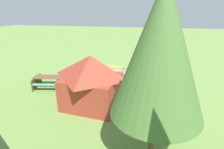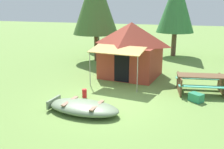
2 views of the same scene
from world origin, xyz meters
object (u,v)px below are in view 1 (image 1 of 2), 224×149
Objects in this scene: canvas_cabin_tent at (92,80)px; pine_tree_back_right at (160,51)px; cooler_box at (60,79)px; beached_rowboat at (117,72)px; picnic_table at (49,81)px; fuel_can at (121,79)px.

pine_tree_back_right is (-3.15, 3.07, 2.40)m from canvas_cabin_tent.
canvas_cabin_tent reaches higher than cooler_box.
beached_rowboat is 9.36m from pine_tree_back_right.
cooler_box is (3.32, -2.78, -1.29)m from canvas_cabin_tent.
picnic_table is at bearing -35.42° from pine_tree_back_right.
canvas_cabin_tent is 3.98m from picnic_table.
picnic_table is 4.31× the size of cooler_box.
beached_rowboat is at bearing -68.21° from fuel_can.
canvas_cabin_tent is 5.01m from pine_tree_back_right.
cooler_box is at bearing 31.67° from beached_rowboat.
beached_rowboat is 0.68× the size of canvas_cabin_tent.
pine_tree_back_right is at bearing 137.83° from cooler_box.
fuel_can is (-4.50, -2.07, -0.32)m from picnic_table.
pine_tree_back_right is at bearing 135.67° from canvas_cabin_tent.
picnic_table reaches higher than beached_rowboat.
fuel_can is at bearing -167.87° from cooler_box.
pine_tree_back_right is (-2.13, 6.79, 3.69)m from fuel_can.
picnic_table is 8.81m from pine_tree_back_right.
cooler_box is at bearing 12.13° from fuel_can.
pine_tree_back_right reaches higher than canvas_cabin_tent.
cooler_box is 4.43m from fuel_can.
fuel_can is 0.06× the size of pine_tree_back_right.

